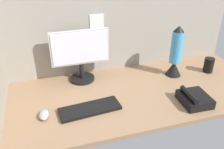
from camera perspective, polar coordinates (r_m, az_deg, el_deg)
The scene contains 8 objects.
ground_plane at distance 168.02cm, azimuth 5.82°, elevation -3.98°, with size 180.00×80.00×3.00cm, color #8C6B4C.
cubicle_wall_back at distance 185.82cm, azimuth 1.90°, elevation 10.32°, with size 180.00×5.50×59.91cm.
monitor at distance 170.51cm, azimuth -7.50°, elevation 4.96°, with size 41.06×18.00×37.53cm.
keyboard at distance 147.45cm, azimuth -5.25°, elevation -8.09°, with size 37.00×13.00×2.00cm, color black.
mouse at distance 146.62cm, azimuth -15.83°, elevation -9.17°, with size 5.60×9.60×3.40cm, color #99999E.
mug_black_travel at distance 200.72cm, azimuth 21.94°, elevation 2.08°, with size 7.47×7.47×11.27cm.
lava_lamp at distance 183.26cm, azimuth 14.80°, elevation 4.41°, with size 11.77×11.77×38.54cm.
desk_phone at distance 160.10cm, azimuth 18.89°, elevation -5.45°, with size 17.67×19.59×8.80cm.
Camera 1 is at (-56.96, -128.87, 90.04)cm, focal length 38.56 mm.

